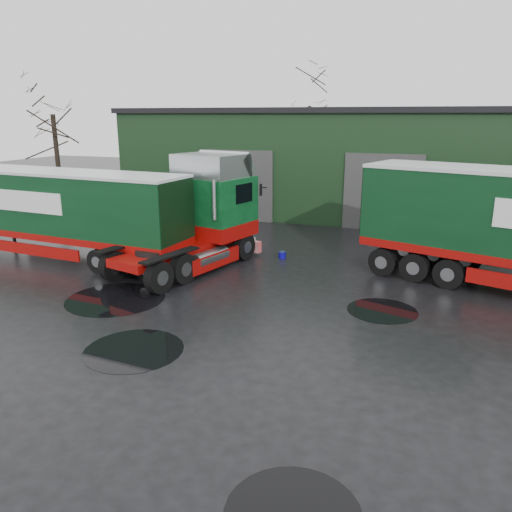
% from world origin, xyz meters
% --- Properties ---
extents(ground, '(100.00, 100.00, 0.00)m').
position_xyz_m(ground, '(0.00, 0.00, 0.00)').
color(ground, black).
extents(warehouse, '(32.40, 12.40, 6.30)m').
position_xyz_m(warehouse, '(2.00, 20.00, 3.16)').
color(warehouse, black).
rests_on(warehouse, ground).
extents(hero_tractor, '(4.73, 7.69, 4.45)m').
position_xyz_m(hero_tractor, '(-4.50, 4.19, 2.22)').
color(hero_tractor, '#0B441E').
rests_on(hero_tractor, ground).
extents(trailer_left, '(12.21, 3.33, 3.75)m').
position_xyz_m(trailer_left, '(-10.21, 3.90, 1.87)').
color(trailer_left, silver).
rests_on(trailer_left, ground).
extents(wash_bucket, '(0.35, 0.35, 0.29)m').
position_xyz_m(wash_bucket, '(-1.30, 7.05, 0.14)').
color(wash_bucket, '#0D068C').
rests_on(wash_bucket, ground).
extents(tree_left, '(4.40, 4.40, 8.50)m').
position_xyz_m(tree_left, '(-17.00, 12.00, 4.25)').
color(tree_left, black).
rests_on(tree_left, ground).
extents(tree_back_a, '(4.40, 4.40, 9.50)m').
position_xyz_m(tree_back_a, '(-6.00, 30.00, 4.75)').
color(tree_back_a, black).
rests_on(tree_back_a, ground).
extents(puddle_0, '(2.59, 2.59, 0.01)m').
position_xyz_m(puddle_0, '(-2.41, -2.55, 0.00)').
color(puddle_0, black).
rests_on(puddle_0, ground).
extents(puddle_1, '(2.19, 2.19, 0.01)m').
position_xyz_m(puddle_1, '(3.38, 2.43, 0.00)').
color(puddle_1, black).
rests_on(puddle_1, ground).
extents(puddle_2, '(3.26, 3.26, 0.01)m').
position_xyz_m(puddle_2, '(-5.09, 0.48, 0.00)').
color(puddle_2, black).
rests_on(puddle_2, ground).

